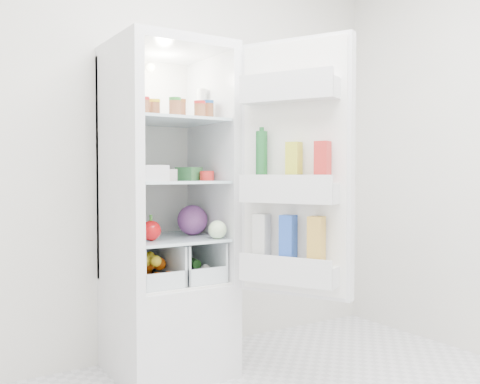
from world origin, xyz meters
TOP-DOWN VIEW (x-y plane):
  - room_walls at (0.00, 0.00)m, footprint 3.02×3.02m
  - refrigerator at (-0.20, 1.25)m, footprint 0.60×0.60m
  - shelf_low at (-0.20, 1.19)m, footprint 0.49×0.53m
  - shelf_mid at (-0.20, 1.19)m, footprint 0.49×0.53m
  - shelf_top at (-0.20, 1.19)m, footprint 0.49×0.53m
  - crisper_left at (-0.32, 1.19)m, footprint 0.23×0.46m
  - crisper_right at (-0.08, 1.19)m, footprint 0.23×0.46m
  - condiment_jars at (-0.22, 1.10)m, footprint 0.46×0.32m
  - squeeze_bottle at (0.01, 1.20)m, footprint 0.06×0.06m
  - tub_white at (-0.37, 0.99)m, footprint 0.14×0.14m
  - tub_cream at (-0.24, 1.17)m, footprint 0.13×0.13m
  - tin_red at (-0.01, 1.11)m, footprint 0.10×0.10m
  - tub_green at (-0.07, 1.20)m, footprint 0.13×0.15m
  - red_cabbage at (-0.05, 1.21)m, footprint 0.17×0.17m
  - bell_pepper at (-0.35, 1.09)m, footprint 0.10×0.10m
  - mushroom_bowl at (-0.36, 1.26)m, footprint 0.21×0.21m
  - salad_bag at (-0.02, 0.98)m, footprint 0.10×0.10m
  - citrus_pile at (-0.32, 1.17)m, footprint 0.20×0.31m
  - veg_pile at (-0.07, 1.18)m, footprint 0.16×0.30m
  - fridge_door at (0.24, 0.64)m, footprint 0.40×0.57m

SIDE VIEW (x-z plane):
  - veg_pile at x=-0.07m, z-range 0.51..0.61m
  - citrus_pile at x=-0.32m, z-range 0.51..0.66m
  - crisper_left at x=-0.32m, z-range 0.50..0.72m
  - crisper_right at x=-0.08m, z-range 0.50..0.72m
  - refrigerator at x=-0.20m, z-range -0.23..1.57m
  - shelf_low at x=-0.20m, z-range 0.73..0.75m
  - mushroom_bowl at x=-0.36m, z-range 0.75..0.82m
  - salad_bag at x=-0.02m, z-range 0.75..0.85m
  - bell_pepper at x=-0.35m, z-range 0.75..0.85m
  - red_cabbage at x=-0.05m, z-range 0.75..0.92m
  - shelf_mid at x=-0.20m, z-range 1.04..1.06m
  - tin_red at x=-0.01m, z-range 1.06..1.11m
  - tub_cream at x=-0.24m, z-range 1.06..1.12m
  - fridge_door at x=0.24m, z-range 0.44..1.74m
  - tub_green at x=-0.07m, z-range 1.06..1.13m
  - tub_white at x=-0.37m, z-range 1.06..1.14m
  - shelf_top at x=-0.20m, z-range 1.37..1.39m
  - condiment_jars at x=-0.22m, z-range 1.39..1.47m
  - squeeze_bottle at x=0.01m, z-range 1.39..1.57m
  - room_walls at x=0.00m, z-range 0.29..2.90m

